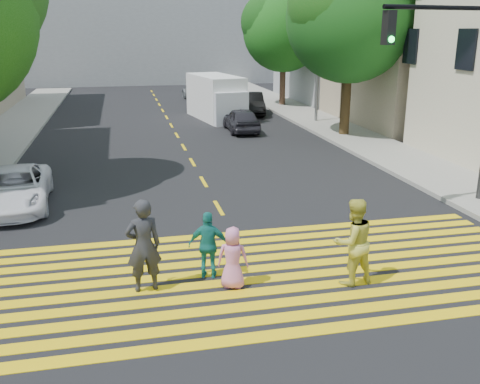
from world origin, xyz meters
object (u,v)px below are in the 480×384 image
object	(u,v)px
pedestrian_man	(143,246)
tree_right_far	(285,26)
white_sedan	(14,189)
silver_car	(200,91)
traffic_signal	(466,74)
pedestrian_child	(233,258)
dark_car_parked	(251,104)
pedestrian_extra	(209,245)
pedestrian_woman	(353,242)
white_van	(217,99)
dark_car_near	(241,120)
tree_right_near	(352,10)

from	to	relation	value
pedestrian_man	tree_right_far	bearing A→B (deg)	-121.23
white_sedan	silver_car	world-z (taller)	silver_car
traffic_signal	pedestrian_man	bearing A→B (deg)	-169.20
traffic_signal	pedestrian_child	bearing A→B (deg)	-163.26
silver_car	dark_car_parked	bearing A→B (deg)	98.59
traffic_signal	pedestrian_extra	bearing A→B (deg)	-167.97
white_sedan	dark_car_parked	xyz separation A→B (m)	(11.44, 16.67, 0.09)
dark_car_parked	traffic_signal	xyz separation A→B (m)	(1.51, -19.52, 3.32)
pedestrian_child	dark_car_parked	size ratio (longest dim) A/B	0.32
dark_car_parked	white_sedan	bearing A→B (deg)	-116.01
pedestrian_woman	pedestrian_child	size ratio (longest dim) A/B	1.41
pedestrian_man	pedestrian_child	size ratio (longest dim) A/B	1.49
white_sedan	silver_car	bearing A→B (deg)	65.86
pedestrian_man	dark_car_parked	bearing A→B (deg)	-117.36
pedestrian_man	dark_car_parked	size ratio (longest dim) A/B	0.48
pedestrian_woman	white_van	size ratio (longest dim) A/B	0.33
pedestrian_woman	silver_car	size ratio (longest dim) A/B	0.39
dark_car_near	silver_car	world-z (taller)	silver_car
dark_car_near	traffic_signal	distance (m)	14.56
tree_right_far	dark_car_parked	bearing A→B (deg)	-134.55
tree_right_near	pedestrian_man	distance (m)	19.00
pedestrian_man	pedestrian_child	distance (m)	1.85
pedestrian_woman	dark_car_parked	world-z (taller)	pedestrian_woman
tree_right_far	traffic_signal	bearing A→B (deg)	-93.98
pedestrian_woman	pedestrian_extra	bearing A→B (deg)	-26.68
pedestrian_woman	pedestrian_child	xyz separation A→B (m)	(-2.51, 0.35, -0.28)
white_van	traffic_signal	world-z (taller)	traffic_signal
white_sedan	traffic_signal	bearing A→B (deg)	-15.64
pedestrian_man	pedestrian_woman	size ratio (longest dim) A/B	1.05
tree_right_near	pedestrian_woman	distance (m)	17.49
pedestrian_child	traffic_signal	size ratio (longest dim) A/B	0.22
pedestrian_man	pedestrian_extra	world-z (taller)	pedestrian_man
tree_right_near	traffic_signal	size ratio (longest dim) A/B	1.45
dark_car_near	white_van	bearing A→B (deg)	-81.98
pedestrian_man	silver_car	bearing A→B (deg)	-109.02
dark_car_parked	pedestrian_woman	bearing A→B (deg)	-90.09
pedestrian_man	dark_car_parked	world-z (taller)	pedestrian_man
pedestrian_woman	dark_car_near	size ratio (longest dim) A/B	0.50
dark_car_near	white_van	distance (m)	4.42
tree_right_near	white_sedan	bearing A→B (deg)	-149.47
dark_car_near	dark_car_parked	xyz separation A→B (m)	(1.95, 5.79, 0.05)
silver_car	white_van	distance (m)	9.06
dark_car_near	white_van	world-z (taller)	white_van
tree_right_near	pedestrian_child	size ratio (longest dim) A/B	6.74
tree_right_near	tree_right_far	world-z (taller)	tree_right_near
tree_right_near	dark_car_near	size ratio (longest dim) A/B	2.40
pedestrian_man	pedestrian_child	xyz separation A→B (m)	(1.80, -0.26, -0.33)
pedestrian_woman	dark_car_near	world-z (taller)	pedestrian_woman
white_van	dark_car_near	bearing A→B (deg)	-92.73
silver_car	dark_car_parked	xyz separation A→B (m)	(2.18, -7.60, -0.01)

